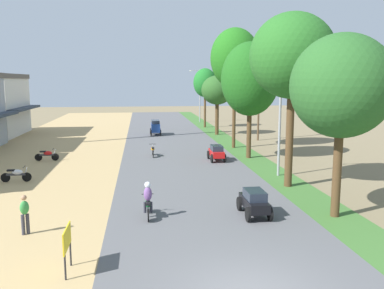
% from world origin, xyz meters
% --- Properties ---
extents(parked_motorbike_second, '(1.80, 0.54, 0.94)m').
position_xyz_m(parked_motorbike_second, '(-10.52, 14.80, 0.55)').
color(parked_motorbike_second, black).
rests_on(parked_motorbike_second, dirt_shoulder).
extents(parked_motorbike_third, '(1.80, 0.54, 0.94)m').
position_xyz_m(parked_motorbike_third, '(-10.15, 21.48, 0.55)').
color(parked_motorbike_third, black).
rests_on(parked_motorbike_third, dirt_shoulder).
extents(street_signboard, '(0.06, 1.30, 1.50)m').
position_xyz_m(street_signboard, '(-5.37, 2.11, 1.11)').
color(street_signboard, '#262628').
rests_on(street_signboard, dirt_shoulder).
extents(pedestrian_on_shoulder, '(0.43, 0.39, 1.62)m').
position_xyz_m(pedestrian_on_shoulder, '(-7.62, 5.74, 0.96)').
color(pedestrian_on_shoulder, '#33333D').
rests_on(pedestrian_on_shoulder, dirt_shoulder).
extents(median_tree_nearest, '(4.44, 4.44, 8.11)m').
position_xyz_m(median_tree_nearest, '(5.66, 6.31, 5.88)').
color(median_tree_nearest, '#4C351E').
rests_on(median_tree_nearest, median_strip).
extents(median_tree_second, '(4.77, 4.77, 9.83)m').
position_xyz_m(median_tree_second, '(5.46, 11.76, 7.46)').
color(median_tree_second, '#4C351E').
rests_on(median_tree_second, median_strip).
extents(median_tree_third, '(4.53, 4.53, 9.07)m').
position_xyz_m(median_tree_third, '(5.51, 20.77, 6.25)').
color(median_tree_third, '#4C351E').
rests_on(median_tree_third, median_strip).
extents(median_tree_fourth, '(4.37, 4.37, 10.73)m').
position_xyz_m(median_tree_fourth, '(5.46, 25.87, 8.11)').
color(median_tree_fourth, '#4C351E').
rests_on(median_tree_fourth, median_strip).
extents(median_tree_fifth, '(3.59, 3.59, 6.69)m').
position_xyz_m(median_tree_fifth, '(5.66, 35.30, 5.06)').
color(median_tree_fifth, '#4C351E').
rests_on(median_tree_fifth, median_strip).
extents(median_tree_sixth, '(3.05, 3.05, 7.71)m').
position_xyz_m(median_tree_sixth, '(5.47, 42.86, 5.86)').
color(median_tree_sixth, '#4C351E').
rests_on(median_tree_sixth, median_strip).
extents(streetlamp_near, '(3.16, 0.20, 7.39)m').
position_xyz_m(streetlamp_near, '(5.80, 14.48, 4.34)').
color(streetlamp_near, gray).
rests_on(streetlamp_near, median_strip).
extents(streetlamp_mid, '(3.16, 0.20, 7.73)m').
position_xyz_m(streetlamp_mid, '(5.80, 49.89, 4.52)').
color(streetlamp_mid, gray).
rests_on(streetlamp_mid, median_strip).
extents(utility_pole_near, '(1.80, 0.20, 9.06)m').
position_xyz_m(utility_pole_near, '(9.13, 30.59, 4.72)').
color(utility_pole_near, brown).
rests_on(utility_pole_near, ground).
extents(car_sedan_black, '(1.10, 2.26, 1.19)m').
position_xyz_m(car_sedan_black, '(2.04, 6.81, 0.74)').
color(car_sedan_black, black).
rests_on(car_sedan_black, road_strip).
extents(car_sedan_red, '(1.10, 2.26, 1.19)m').
position_xyz_m(car_sedan_red, '(2.73, 19.82, 0.74)').
color(car_sedan_red, red).
rests_on(car_sedan_red, road_strip).
extents(car_van_blue, '(1.19, 2.41, 1.67)m').
position_xyz_m(car_van_blue, '(-1.33, 35.58, 1.02)').
color(car_van_blue, navy).
rests_on(car_van_blue, road_strip).
extents(motorbike_foreground_rider, '(0.54, 1.80, 1.66)m').
position_xyz_m(motorbike_foreground_rider, '(-2.73, 7.14, 0.86)').
color(motorbike_foreground_rider, black).
rests_on(motorbike_foreground_rider, road_strip).
extents(motorbike_ahead_second, '(0.54, 1.80, 0.94)m').
position_xyz_m(motorbike_ahead_second, '(-2.05, 22.33, 0.57)').
color(motorbike_ahead_second, black).
rests_on(motorbike_ahead_second, road_strip).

